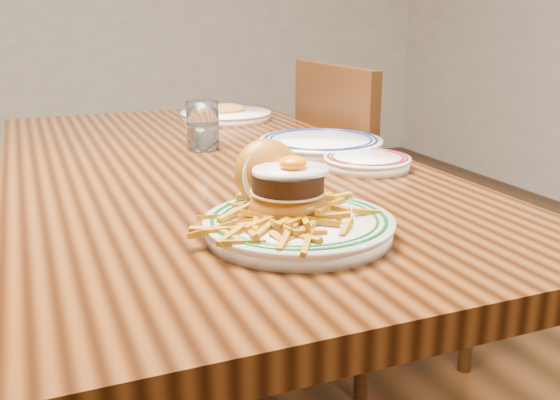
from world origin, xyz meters
name	(u,v)px	position (x,y,z in m)	size (l,w,h in m)	color
table	(210,200)	(0.00, 0.00, 0.66)	(0.85, 1.60, 0.75)	black
chair_right	(367,211)	(0.55, 0.24, 0.50)	(0.44, 0.44, 0.93)	#3D230C
main_plate	(293,209)	(-0.01, -0.50, 0.79)	(0.28, 0.29, 0.14)	white
side_plate	(367,161)	(0.29, -0.19, 0.77)	(0.18, 0.18, 0.03)	white
rear_plate	(321,143)	(0.28, 0.01, 0.77)	(0.29, 0.29, 0.03)	white
water_glass	(203,128)	(0.03, 0.13, 0.80)	(0.08, 0.08, 0.12)	white
far_plate	(226,114)	(0.21, 0.52, 0.77)	(0.28, 0.28, 0.05)	white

